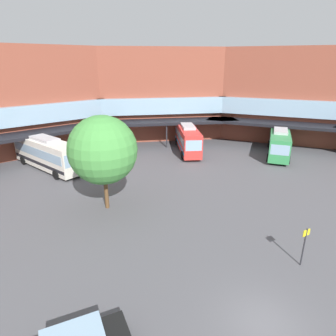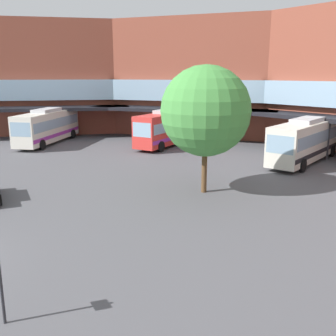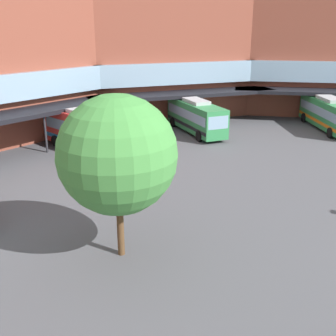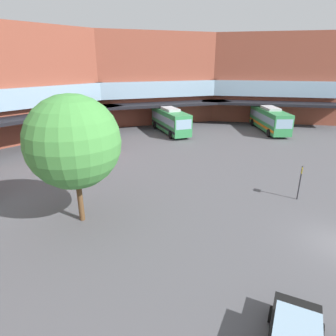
{
  "view_description": "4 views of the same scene",
  "coord_description": "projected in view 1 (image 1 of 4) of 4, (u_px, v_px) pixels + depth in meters",
  "views": [
    {
      "loc": [
        -8.95,
        -8.04,
        12.62
      ],
      "look_at": [
        1.56,
        15.37,
        3.02
      ],
      "focal_mm": 30.91,
      "sensor_mm": 36.0,
      "label": 1
    },
    {
      "loc": [
        17.59,
        2.7,
        7.83
      ],
      "look_at": [
        -0.76,
        11.24,
        2.92
      ],
      "focal_mm": 41.68,
      "sensor_mm": 36.0,
      "label": 2
    },
    {
      "loc": [
        -20.67,
        5.55,
        11.46
      ],
      "look_at": [
        2.52,
        16.05,
        2.53
      ],
      "focal_mm": 44.12,
      "sensor_mm": 36.0,
      "label": 3
    },
    {
      "loc": [
        -17.23,
        2.88,
        10.18
      ],
      "look_at": [
        1.31,
        11.88,
        2.46
      ],
      "focal_mm": 30.65,
      "sensor_mm": 36.0,
      "label": 4
    }
  ],
  "objects": [
    {
      "name": "stop_sign_post",
      "position": [
        304.0,
        243.0,
        18.4
      ],
      "size": [
        0.6,
        0.1,
        2.76
      ],
      "color": "#2D2D33",
      "rests_on": "ground"
    },
    {
      "name": "ground_plane",
      "position": [
        263.0,
        324.0,
        14.72
      ],
      "size": [
        127.86,
        127.86,
        0.0
      ],
      "primitive_type": "plane",
      "color": "#515156"
    },
    {
      "name": "bus_1",
      "position": [
        279.0,
        142.0,
        40.26
      ],
      "size": [
        8.81,
        9.09,
        3.69
      ],
      "rotation": [
        0.0,
        0.0,
        3.95
      ],
      "color": "#338C4C",
      "rests_on": "ground"
    },
    {
      "name": "bus_5",
      "position": [
        188.0,
        138.0,
        41.99
      ],
      "size": [
        5.7,
        10.61,
        3.91
      ],
      "rotation": [
        0.0,
        0.0,
        4.38
      ],
      "color": "red",
      "rests_on": "ground"
    },
    {
      "name": "plaza_tree",
      "position": [
        103.0,
        150.0,
        24.46
      ],
      "size": [
        5.9,
        5.9,
        8.43
      ],
      "color": "brown",
      "rests_on": "ground"
    },
    {
      "name": "station_building",
      "position": [
        123.0,
        112.0,
        33.37
      ],
      "size": [
        86.86,
        46.6,
        14.58
      ],
      "color": "brown",
      "rests_on": "ground"
    },
    {
      "name": "bus_2",
      "position": [
        47.0,
        153.0,
        35.16
      ],
      "size": [
        7.41,
        11.51,
        3.99
      ],
      "rotation": [
        0.0,
        0.0,
        5.17
      ],
      "color": "silver",
      "rests_on": "ground"
    }
  ]
}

